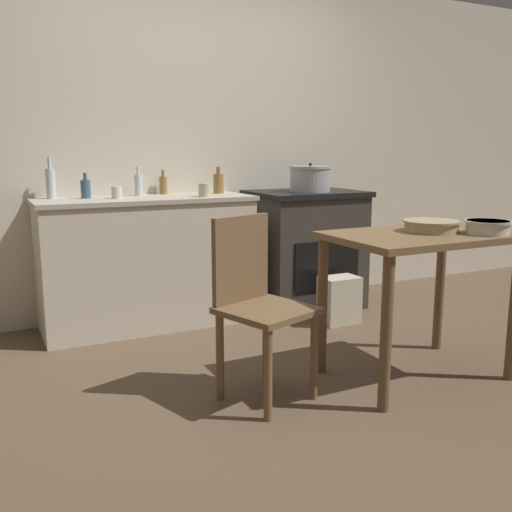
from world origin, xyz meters
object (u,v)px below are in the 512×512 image
object	(u,v)px
stock_pot	(310,179)
cup_mid_right	(205,190)
bottle_mid_left	(218,183)
mixing_bowl_large	(431,225)
flour_sack	(339,300)
bottle_center	(86,188)
bottle_left	(138,184)
stove	(305,249)
bottle_far_left	(51,183)
work_table	(419,259)
bottle_center_left	(163,185)
cup_center_right	(117,192)
chair	(257,301)
mixing_bowl_small	(488,226)

from	to	relation	value
stock_pot	cup_mid_right	distance (m)	0.86
bottle_mid_left	mixing_bowl_large	bearing A→B (deg)	-71.38
flour_sack	bottle_center	world-z (taller)	bottle_center
bottle_left	cup_mid_right	xyz separation A→B (m)	(0.38, -0.32, -0.03)
stove	mixing_bowl_large	distance (m)	1.54
stove	bottle_mid_left	world-z (taller)	bottle_mid_left
bottle_far_left	stock_pot	bearing A→B (deg)	-9.64
work_table	bottle_center_left	xyz separation A→B (m)	(-0.86, 1.77, 0.32)
work_table	bottle_center_left	world-z (taller)	bottle_center_left
bottle_far_left	bottle_mid_left	bearing A→B (deg)	-3.33
bottle_center_left	flour_sack	bearing A→B (deg)	-36.81
stock_pot	bottle_mid_left	bearing A→B (deg)	159.60
bottle_far_left	bottle_center	xyz separation A→B (m)	(0.21, -0.07, -0.04)
bottle_center_left	cup_center_right	world-z (taller)	bottle_center_left
cup_mid_right	bottle_far_left	bearing A→B (deg)	161.80
stove	mixing_bowl_large	xyz separation A→B (m)	(-0.12, -1.49, 0.37)
bottle_mid_left	bottle_center_left	distance (m)	0.41
mixing_bowl_large	cup_mid_right	xyz separation A→B (m)	(-0.76, 1.39, 0.12)
flour_sack	cup_mid_right	distance (m)	1.24
chair	flour_sack	size ratio (longest dim) A/B	2.70
stock_pot	cup_mid_right	xyz separation A→B (m)	(-0.86, -0.01, -0.06)
chair	mixing_bowl_small	size ratio (longest dim) A/B	3.82
stove	cup_center_right	size ratio (longest dim) A/B	11.26
flour_sack	cup_mid_right	bearing A→B (deg)	154.01
bottle_center_left	bottle_center	world-z (taller)	bottle_center_left
stock_pot	bottle_far_left	xyz separation A→B (m)	(-1.82, 0.31, 0.00)
mixing_bowl_large	bottle_center_left	distance (m)	1.99
chair	stock_pot	bearing A→B (deg)	30.81
mixing_bowl_small	cup_center_right	bearing A→B (deg)	131.96
stove	cup_mid_right	distance (m)	1.01
work_table	bottle_center_left	distance (m)	1.99
stove	bottle_left	size ratio (longest dim) A/B	4.54
bottle_center_left	bottle_center	bearing A→B (deg)	-168.89
chair	bottle_center_left	world-z (taller)	bottle_center_left
cup_mid_right	flour_sack	bearing A→B (deg)	-25.99
bottle_far_left	bottle_center_left	bearing A→B (deg)	3.05
stove	mixing_bowl_small	world-z (taller)	stove
stove	bottle_left	xyz separation A→B (m)	(-1.25, 0.22, 0.53)
mixing_bowl_large	bottle_far_left	world-z (taller)	bottle_far_left
bottle_left	bottle_center_left	world-z (taller)	bottle_left
stock_pot	bottle_center	size ratio (longest dim) A/B	1.85
bottle_mid_left	cup_mid_right	bearing A→B (deg)	-129.88
bottle_far_left	bottle_center_left	size ratio (longest dim) A/B	1.57
stove	stock_pot	bearing A→B (deg)	-102.21
cup_mid_right	bottle_mid_left	bearing A→B (deg)	50.12
stock_pot	bottle_mid_left	xyz separation A→B (m)	(-0.65, 0.24, -0.03)
mixing_bowl_large	cup_mid_right	size ratio (longest dim) A/B	3.21
stock_pot	bottle_center_left	bearing A→B (deg)	161.31
flour_sack	bottle_mid_left	xyz separation A→B (m)	(-0.65, 0.67, 0.82)
bottle_center_left	bottle_center	size ratio (longest dim) A/B	1.03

